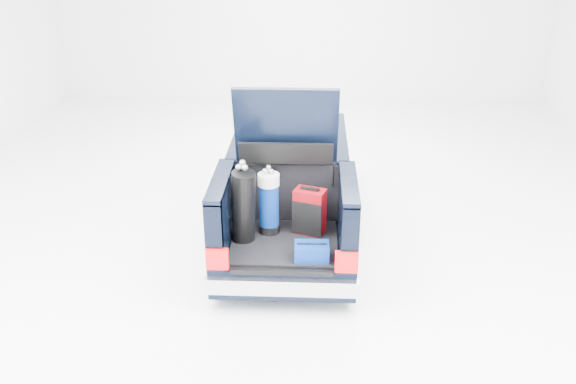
{
  "coord_description": "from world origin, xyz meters",
  "views": [
    {
      "loc": [
        0.34,
        -8.14,
        4.35
      ],
      "look_at": [
        0.0,
        -0.5,
        0.82
      ],
      "focal_mm": 38.0,
      "sensor_mm": 36.0,
      "label": 1
    }
  ],
  "objects_px": {
    "car": "(290,184)",
    "black_golf_bag": "(244,206)",
    "red_suitcase": "(310,212)",
    "blue_golf_bag": "(269,203)",
    "blue_duffel": "(312,251)"
  },
  "relations": [
    {
      "from": "black_golf_bag",
      "to": "blue_golf_bag",
      "type": "distance_m",
      "value": 0.39
    },
    {
      "from": "red_suitcase",
      "to": "black_golf_bag",
      "type": "distance_m",
      "value": 0.86
    },
    {
      "from": "red_suitcase",
      "to": "car",
      "type": "bearing_deg",
      "value": 121.49
    },
    {
      "from": "red_suitcase",
      "to": "black_golf_bag",
      "type": "relative_size",
      "value": 0.6
    },
    {
      "from": "red_suitcase",
      "to": "blue_duffel",
      "type": "bearing_deg",
      "value": -68.15
    },
    {
      "from": "car",
      "to": "black_golf_bag",
      "type": "relative_size",
      "value": 4.42
    },
    {
      "from": "blue_golf_bag",
      "to": "blue_duffel",
      "type": "height_order",
      "value": "blue_golf_bag"
    },
    {
      "from": "black_golf_bag",
      "to": "blue_golf_bag",
      "type": "bearing_deg",
      "value": 15.81
    },
    {
      "from": "red_suitcase",
      "to": "blue_golf_bag",
      "type": "bearing_deg",
      "value": -161.8
    },
    {
      "from": "car",
      "to": "red_suitcase",
      "type": "distance_m",
      "value": 1.41
    },
    {
      "from": "car",
      "to": "black_golf_bag",
      "type": "distance_m",
      "value": 1.72
    },
    {
      "from": "red_suitcase",
      "to": "blue_golf_bag",
      "type": "relative_size",
      "value": 0.69
    },
    {
      "from": "black_golf_bag",
      "to": "blue_duffel",
      "type": "xyz_separation_m",
      "value": [
        0.84,
        -0.41,
        -0.38
      ]
    },
    {
      "from": "blue_duffel",
      "to": "car",
      "type": "bearing_deg",
      "value": 98.43
    },
    {
      "from": "car",
      "to": "black_golf_bag",
      "type": "xyz_separation_m",
      "value": [
        -0.5,
        -1.6,
        0.4
      ]
    }
  ]
}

